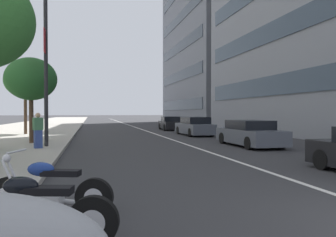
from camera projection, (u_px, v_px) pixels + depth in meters
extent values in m
cube|color=#A39E93|center=(24.00, 130.00, 30.94)|extent=(160.00, 10.04, 0.15)
cube|color=silver|center=(135.00, 127.00, 38.39)|extent=(110.00, 0.16, 0.01)
cylinder|color=black|center=(93.00, 221.00, 4.21)|extent=(0.28, 0.68, 0.67)
cylinder|color=silver|center=(93.00, 221.00, 4.21)|extent=(0.21, 0.36, 0.33)
cube|color=silver|center=(34.00, 222.00, 4.22)|extent=(0.35, 0.43, 0.28)
cube|color=black|center=(48.00, 190.00, 4.21)|extent=(0.37, 0.67, 0.10)
ellipsoid|color=black|center=(21.00, 186.00, 4.21)|extent=(0.35, 0.50, 0.24)
cylinder|color=silver|center=(59.00, 228.00, 4.36)|extent=(0.26, 0.69, 0.16)
cylinder|color=black|center=(8.00, 196.00, 5.57)|extent=(0.30, 0.65, 0.64)
cylinder|color=silver|center=(8.00, 196.00, 5.57)|extent=(0.22, 0.34, 0.32)
cylinder|color=black|center=(94.00, 197.00, 5.47)|extent=(0.30, 0.65, 0.64)
cylinder|color=silver|center=(94.00, 197.00, 5.47)|extent=(0.22, 0.34, 0.32)
cube|color=silver|center=(51.00, 197.00, 5.52)|extent=(0.36, 0.44, 0.28)
cube|color=black|center=(61.00, 173.00, 5.50)|extent=(0.40, 0.68, 0.10)
ellipsoid|color=navy|center=(41.00, 169.00, 5.53)|extent=(0.37, 0.51, 0.24)
cylinder|color=silver|center=(10.00, 179.00, 5.49)|extent=(0.14, 0.32, 0.64)
cylinder|color=silver|center=(15.00, 177.00, 5.63)|extent=(0.14, 0.32, 0.64)
cylinder|color=silver|center=(17.00, 151.00, 5.55)|extent=(0.58, 0.21, 0.04)
sphere|color=silver|center=(7.00, 158.00, 5.56)|extent=(0.14, 0.14, 0.14)
cylinder|color=silver|center=(70.00, 202.00, 5.65)|extent=(0.29, 0.68, 0.16)
cylinder|color=black|center=(322.00, 160.00, 9.90)|extent=(0.62, 0.23, 0.62)
cube|color=#4C515B|center=(250.00, 136.00, 16.85)|extent=(4.62, 1.87, 0.72)
cube|color=black|center=(250.00, 125.00, 16.87)|extent=(2.43, 1.71, 0.46)
cylinder|color=black|center=(223.00, 138.00, 18.13)|extent=(0.62, 0.22, 0.62)
cylinder|color=black|center=(250.00, 138.00, 18.53)|extent=(0.62, 0.22, 0.62)
cylinder|color=black|center=(249.00, 143.00, 15.18)|extent=(0.62, 0.22, 0.62)
cylinder|color=black|center=(281.00, 142.00, 15.57)|extent=(0.62, 0.22, 0.62)
cube|color=#4C515B|center=(194.00, 128.00, 24.74)|extent=(4.66, 1.85, 0.75)
cube|color=black|center=(195.00, 120.00, 24.54)|extent=(2.46, 1.66, 0.50)
cylinder|color=black|center=(179.00, 130.00, 26.02)|extent=(0.62, 0.23, 0.62)
cylinder|color=black|center=(197.00, 130.00, 26.42)|extent=(0.62, 0.23, 0.62)
cylinder|color=black|center=(191.00, 133.00, 23.07)|extent=(0.62, 0.23, 0.62)
cylinder|color=black|center=(212.00, 132.00, 23.47)|extent=(0.62, 0.23, 0.62)
cube|color=black|center=(171.00, 125.00, 32.33)|extent=(4.40, 1.97, 0.72)
cube|color=black|center=(171.00, 119.00, 32.20)|extent=(2.11, 1.73, 0.47)
cylinder|color=black|center=(160.00, 126.00, 33.58)|extent=(0.63, 0.25, 0.62)
cylinder|color=black|center=(176.00, 126.00, 33.89)|extent=(0.63, 0.25, 0.62)
cylinder|color=black|center=(165.00, 128.00, 30.78)|extent=(0.63, 0.25, 0.62)
cylinder|color=black|center=(182.00, 127.00, 31.08)|extent=(0.63, 0.25, 0.62)
cylinder|color=#232326|center=(46.00, 45.00, 15.24)|extent=(0.18, 0.18, 9.48)
cube|color=#B21E23|center=(45.00, 41.00, 14.89)|extent=(0.56, 0.03, 1.10)
cube|color=#B21E23|center=(47.00, 44.00, 15.57)|extent=(0.56, 0.03, 1.10)
cylinder|color=#473323|center=(31.00, 120.00, 16.94)|extent=(0.22, 0.22, 2.35)
ellipsoid|color=#265B28|center=(31.00, 79.00, 16.90)|extent=(2.60, 2.60, 2.21)
cylinder|color=#473323|center=(25.00, 115.00, 23.98)|extent=(0.22, 0.22, 2.83)
ellipsoid|color=#387A33|center=(25.00, 80.00, 23.93)|extent=(2.95, 2.95, 2.51)
cube|color=#33478C|center=(38.00, 139.00, 14.50)|extent=(0.36, 0.39, 0.80)
cube|color=#3F724C|center=(38.00, 124.00, 14.48)|extent=(0.41, 0.47, 0.55)
sphere|color=tan|center=(38.00, 115.00, 14.48)|extent=(0.22, 0.22, 0.22)
cube|color=#384756|center=(280.00, 84.00, 23.35)|extent=(25.08, 0.08, 1.50)
cube|color=#384756|center=(281.00, 28.00, 23.27)|extent=(25.08, 0.08, 1.50)
cube|color=slate|center=(245.00, 11.00, 52.26)|extent=(23.78, 21.58, 35.93)
cube|color=#2D3842|center=(179.00, 105.00, 50.06)|extent=(21.40, 0.08, 1.50)
cube|color=#2D3842|center=(179.00, 76.00, 49.97)|extent=(21.40, 0.08, 1.50)
cube|color=#2D3842|center=(179.00, 47.00, 49.89)|extent=(21.40, 0.08, 1.50)
cube|color=#2D3842|center=(179.00, 18.00, 49.81)|extent=(21.40, 0.08, 1.50)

